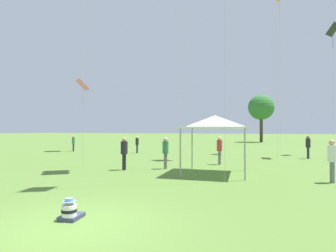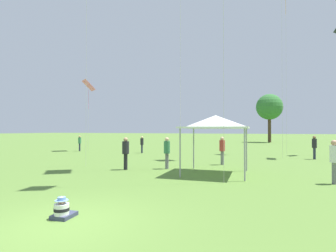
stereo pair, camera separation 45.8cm
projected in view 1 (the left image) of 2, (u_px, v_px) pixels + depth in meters
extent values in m
plane|color=#567A33|center=(72.00, 226.00, 6.00)|extent=(300.00, 300.00, 0.00)
cube|color=#383D56|center=(71.00, 217.00, 6.48)|extent=(0.51, 0.60, 0.10)
cylinder|color=white|center=(69.00, 210.00, 6.38)|extent=(0.40, 0.40, 0.27)
cylinder|color=black|center=(69.00, 210.00, 6.38)|extent=(0.41, 0.41, 0.08)
sphere|color=tan|center=(69.00, 201.00, 6.39)|extent=(0.19, 0.19, 0.19)
cylinder|color=#6B8ED1|center=(69.00, 201.00, 6.39)|extent=(0.32, 0.32, 0.01)
cylinder|color=#6B8ED1|center=(69.00, 200.00, 6.39)|extent=(0.19, 0.19, 0.08)
cylinder|color=#282D42|center=(308.00, 153.00, 19.94)|extent=(0.23, 0.23, 0.86)
cylinder|color=#232328|center=(308.00, 143.00, 19.95)|extent=(0.42, 0.42, 0.68)
sphere|color=brown|center=(308.00, 137.00, 19.96)|extent=(0.23, 0.23, 0.23)
cylinder|color=#282D42|center=(137.00, 149.00, 24.75)|extent=(0.21, 0.21, 0.78)
cylinder|color=#232328|center=(137.00, 142.00, 24.76)|extent=(0.38, 0.38, 0.62)
sphere|color=#DBAD89|center=(137.00, 137.00, 24.76)|extent=(0.21, 0.21, 0.21)
cylinder|color=slate|center=(165.00, 161.00, 14.76)|extent=(0.27, 0.27, 0.87)
cylinder|color=#387A51|center=(165.00, 147.00, 14.78)|extent=(0.48, 0.48, 0.69)
sphere|color=#DBAD89|center=(165.00, 139.00, 14.78)|extent=(0.24, 0.24, 0.24)
cylinder|color=slate|center=(332.00, 172.00, 10.86)|extent=(0.26, 0.26, 0.88)
cylinder|color=silver|center=(332.00, 153.00, 10.87)|extent=(0.46, 0.46, 0.69)
sphere|color=tan|center=(332.00, 143.00, 10.88)|extent=(0.24, 0.24, 0.24)
cylinder|color=black|center=(124.00, 162.00, 14.36)|extent=(0.29, 0.29, 0.87)
cylinder|color=#232328|center=(124.00, 148.00, 14.37)|extent=(0.52, 0.52, 0.69)
sphere|color=tan|center=(124.00, 140.00, 14.38)|extent=(0.24, 0.24, 0.24)
cylinder|color=slate|center=(220.00, 158.00, 16.60)|extent=(0.25, 0.25, 0.86)
cylinder|color=#B23833|center=(219.00, 146.00, 16.61)|extent=(0.46, 0.46, 0.68)
sphere|color=#DBAD89|center=(219.00, 139.00, 16.62)|extent=(0.23, 0.23, 0.23)
cylinder|color=#282D42|center=(73.00, 148.00, 26.70)|extent=(0.22, 0.22, 0.79)
cylinder|color=#387A51|center=(73.00, 141.00, 26.71)|extent=(0.40, 0.40, 0.63)
sphere|color=tan|center=(73.00, 137.00, 26.72)|extent=(0.21, 0.21, 0.21)
cube|color=white|center=(215.00, 128.00, 13.15)|extent=(3.37, 3.37, 0.08)
cone|color=white|center=(215.00, 121.00, 13.15)|extent=(3.20, 3.20, 0.58)
cylinder|color=#99999E|center=(192.00, 149.00, 14.91)|extent=(0.07, 0.07, 2.27)
cylinder|color=#99999E|center=(245.00, 150.00, 14.11)|extent=(0.07, 0.07, 2.27)
cylinder|color=#99999E|center=(180.00, 153.00, 12.14)|extent=(0.07, 0.07, 2.27)
cylinder|color=#99999E|center=(245.00, 154.00, 11.35)|extent=(0.07, 0.07, 2.27)
cylinder|color=#BCB7A8|center=(84.00, 24.00, 15.67)|extent=(0.01, 0.01, 17.12)
cylinder|color=#BCB7A8|center=(179.00, 31.00, 14.70)|extent=(0.01, 0.01, 15.49)
cylinder|color=#BCB7A8|center=(276.00, 19.00, 20.49)|extent=(0.01, 0.01, 21.70)
cube|color=#1E2328|center=(333.00, 30.00, 23.57)|extent=(1.33, 1.41, 0.92)
cylinder|color=#1E2328|center=(333.00, 41.00, 23.55)|extent=(0.02, 0.02, 1.28)
cylinder|color=#BCB7A8|center=(333.00, 92.00, 23.48)|extent=(0.01, 0.01, 11.24)
cylinder|color=orange|center=(279.00, 7.00, 24.60)|extent=(0.02, 0.02, 1.70)
cylinder|color=#BCB7A8|center=(280.00, 74.00, 24.51)|extent=(0.01, 0.01, 14.90)
cube|color=pink|center=(83.00, 85.00, 27.28)|extent=(1.84, 1.76, 1.05)
cylinder|color=pink|center=(82.00, 99.00, 27.26)|extent=(0.02, 0.02, 1.98)
cylinder|color=#BCB7A8|center=(82.00, 118.00, 27.23)|extent=(0.01, 0.01, 6.91)
cylinder|color=#473323|center=(261.00, 128.00, 46.76)|extent=(0.54, 0.54, 5.02)
sphere|color=#337033|center=(261.00, 107.00, 46.82)|extent=(4.54, 4.54, 4.54)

